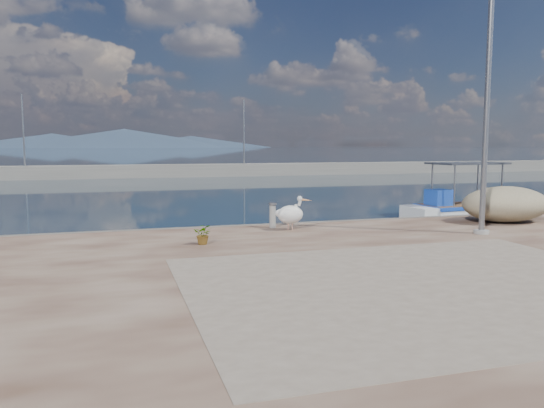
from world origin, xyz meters
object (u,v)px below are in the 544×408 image
Objects in this scene: boat_right at (464,212)px; pelican at (291,214)px; lamp_post at (486,119)px; bollard_near at (273,214)px.

pelican is (-9.26, -4.11, 0.78)m from boat_right.
pelican is at bearing 156.82° from lamp_post.
boat_right is 8.35m from lamp_post.
pelican is at bearing -160.78° from boat_right.
lamp_post is (-4.14, -6.30, 3.59)m from boat_right.
boat_right is at bearing 47.71° from pelican.
boat_right reaches higher than bollard_near.
pelican reaches higher than bollard_near.
lamp_post is 6.82m from bollard_near.
bollard_near is at bearing -164.69° from boat_right.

